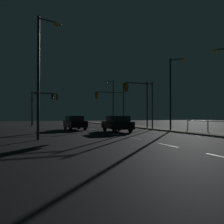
{
  "coord_description": "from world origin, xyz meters",
  "views": [
    {
      "loc": [
        -6.98,
        -2.08,
        1.58
      ],
      "look_at": [
        0.1,
        18.2,
        1.92
      ],
      "focal_mm": 38.27,
      "sensor_mm": 36.0,
      "label": 1
    }
  ],
  "objects_px": {
    "car_oncoming": "(75,122)",
    "street_lamp_across_street": "(112,98)",
    "traffic_light_mid_left": "(44,102)",
    "traffic_light_near_right": "(111,101)",
    "traffic_light_near_left": "(140,95)",
    "street_lamp_far_end": "(42,67)",
    "street_lamp_median": "(173,87)",
    "car": "(117,123)",
    "traffic_light_mid_right": "(42,102)",
    "traffic_light_overhead_east": "(138,95)"
  },
  "relations": [
    {
      "from": "traffic_light_overhead_east",
      "to": "street_lamp_median",
      "type": "bearing_deg",
      "value": -68.25
    },
    {
      "from": "car_oncoming",
      "to": "traffic_light_near_left",
      "type": "relative_size",
      "value": 0.85
    },
    {
      "from": "traffic_light_near_left",
      "to": "street_lamp_median",
      "type": "distance_m",
      "value": 3.66
    },
    {
      "from": "traffic_light_near_left",
      "to": "traffic_light_mid_left",
      "type": "bearing_deg",
      "value": 123.92
    },
    {
      "from": "street_lamp_median",
      "to": "street_lamp_across_street",
      "type": "height_order",
      "value": "street_lamp_across_street"
    },
    {
      "from": "traffic_light_near_left",
      "to": "street_lamp_far_end",
      "type": "xyz_separation_m",
      "value": [
        -10.79,
        -7.5,
        0.93
      ]
    },
    {
      "from": "car",
      "to": "car_oncoming",
      "type": "bearing_deg",
      "value": 124.28
    },
    {
      "from": "traffic_light_near_left",
      "to": "street_lamp_far_end",
      "type": "relative_size",
      "value": 0.65
    },
    {
      "from": "car",
      "to": "traffic_light_near_right",
      "type": "height_order",
      "value": "traffic_light_near_right"
    },
    {
      "from": "traffic_light_mid_right",
      "to": "traffic_light_overhead_east",
      "type": "distance_m",
      "value": 18.5
    },
    {
      "from": "car_oncoming",
      "to": "traffic_light_overhead_east",
      "type": "height_order",
      "value": "traffic_light_overhead_east"
    },
    {
      "from": "traffic_light_near_left",
      "to": "traffic_light_mid_left",
      "type": "relative_size",
      "value": 1.01
    },
    {
      "from": "traffic_light_mid_right",
      "to": "traffic_light_mid_left",
      "type": "relative_size",
      "value": 1.08
    },
    {
      "from": "traffic_light_mid_left",
      "to": "traffic_light_near_right",
      "type": "bearing_deg",
      "value": -28.25
    },
    {
      "from": "car",
      "to": "street_lamp_median",
      "type": "height_order",
      "value": "street_lamp_median"
    },
    {
      "from": "car",
      "to": "street_lamp_across_street",
      "type": "bearing_deg",
      "value": 72.55
    },
    {
      "from": "car_oncoming",
      "to": "street_lamp_across_street",
      "type": "xyz_separation_m",
      "value": [
        8.43,
        11.42,
        3.76
      ]
    },
    {
      "from": "traffic_light_near_right",
      "to": "street_lamp_far_end",
      "type": "relative_size",
      "value": 0.63
    },
    {
      "from": "traffic_light_overhead_east",
      "to": "traffic_light_near_right",
      "type": "distance_m",
      "value": 7.2
    },
    {
      "from": "traffic_light_overhead_east",
      "to": "street_lamp_far_end",
      "type": "relative_size",
      "value": 0.69
    },
    {
      "from": "traffic_light_near_left",
      "to": "street_lamp_across_street",
      "type": "distance_m",
      "value": 14.59
    },
    {
      "from": "car_oncoming",
      "to": "street_lamp_median",
      "type": "bearing_deg",
      "value": -31.33
    },
    {
      "from": "traffic_light_near_left",
      "to": "traffic_light_mid_left",
      "type": "xyz_separation_m",
      "value": [
        -9.46,
        14.06,
        -0.16
      ]
    },
    {
      "from": "car_oncoming",
      "to": "traffic_light_overhead_east",
      "type": "relative_size",
      "value": 0.81
    },
    {
      "from": "traffic_light_near_left",
      "to": "street_lamp_across_street",
      "type": "height_order",
      "value": "street_lamp_across_street"
    },
    {
      "from": "traffic_light_near_left",
      "to": "traffic_light_mid_right",
      "type": "bearing_deg",
      "value": 118.86
    },
    {
      "from": "car",
      "to": "street_lamp_median",
      "type": "xyz_separation_m",
      "value": [
        5.89,
        -0.74,
        3.74
      ]
    },
    {
      "from": "traffic_light_mid_right",
      "to": "street_lamp_across_street",
      "type": "relative_size",
      "value": 0.76
    },
    {
      "from": "traffic_light_mid_right",
      "to": "car",
      "type": "bearing_deg",
      "value": -72.06
    },
    {
      "from": "traffic_light_mid_left",
      "to": "street_lamp_across_street",
      "type": "bearing_deg",
      "value": 2.07
    },
    {
      "from": "car",
      "to": "traffic_light_overhead_east",
      "type": "distance_m",
      "value": 6.42
    },
    {
      "from": "traffic_light_overhead_east",
      "to": "traffic_light_near_right",
      "type": "xyz_separation_m",
      "value": [
        -0.96,
        7.13,
        -0.23
      ]
    },
    {
      "from": "car",
      "to": "street_lamp_median",
      "type": "distance_m",
      "value": 7.01
    },
    {
      "from": "traffic_light_mid_left",
      "to": "traffic_light_overhead_east",
      "type": "bearing_deg",
      "value": -49.9
    },
    {
      "from": "traffic_light_near_left",
      "to": "traffic_light_overhead_east",
      "type": "bearing_deg",
      "value": 70.12
    },
    {
      "from": "car_oncoming",
      "to": "traffic_light_mid_left",
      "type": "xyz_separation_m",
      "value": [
        -2.78,
        11.02,
        2.88
      ]
    },
    {
      "from": "car_oncoming",
      "to": "traffic_light_near_right",
      "type": "height_order",
      "value": "traffic_light_near_right"
    },
    {
      "from": "street_lamp_median",
      "to": "car",
      "type": "bearing_deg",
      "value": 172.82
    },
    {
      "from": "traffic_light_mid_left",
      "to": "street_lamp_far_end",
      "type": "distance_m",
      "value": 21.63
    },
    {
      "from": "street_lamp_far_end",
      "to": "car",
      "type": "bearing_deg",
      "value": 37.44
    },
    {
      "from": "car",
      "to": "street_lamp_median",
      "type": "relative_size",
      "value": 0.6
    },
    {
      "from": "car",
      "to": "street_lamp_far_end",
      "type": "relative_size",
      "value": 0.55
    },
    {
      "from": "traffic_light_near_right",
      "to": "street_lamp_far_end",
      "type": "height_order",
      "value": "street_lamp_far_end"
    },
    {
      "from": "traffic_light_mid_right",
      "to": "street_lamp_far_end",
      "type": "xyz_separation_m",
      "value": [
        -1.22,
        -24.86,
        0.84
      ]
    },
    {
      "from": "traffic_light_near_left",
      "to": "street_lamp_across_street",
      "type": "bearing_deg",
      "value": 83.08
    },
    {
      "from": "car",
      "to": "traffic_light_near_right",
      "type": "bearing_deg",
      "value": 74.09
    },
    {
      "from": "street_lamp_far_end",
      "to": "street_lamp_median",
      "type": "relative_size",
      "value": 1.09
    },
    {
      "from": "traffic_light_mid_right",
      "to": "traffic_light_near_right",
      "type": "distance_m",
      "value": 12.45
    },
    {
      "from": "car_oncoming",
      "to": "street_lamp_median",
      "type": "relative_size",
      "value": 0.6
    },
    {
      "from": "traffic_light_mid_right",
      "to": "street_lamp_across_street",
      "type": "height_order",
      "value": "street_lamp_across_street"
    }
  ]
}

